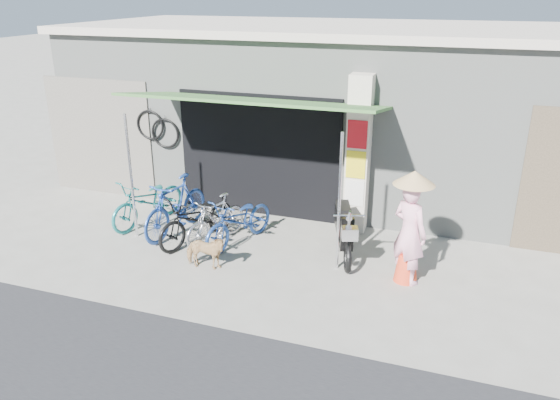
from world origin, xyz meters
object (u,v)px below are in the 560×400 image
(bike_teal, at_px, (149,201))
(street_dog, at_px, (205,252))
(bike_silver, at_px, (216,220))
(nun, at_px, (410,229))
(bike_black, at_px, (197,219))
(bike_navy, at_px, (240,221))
(bike_blue, at_px, (176,206))
(moped, at_px, (344,229))

(bike_teal, distance_m, street_dog, 2.33)
(bike_silver, relative_size, nun, 0.81)
(bike_black, distance_m, bike_silver, 0.35)
(bike_silver, bearing_deg, bike_teal, -174.15)
(nun, bearing_deg, bike_teal, 26.01)
(bike_navy, bearing_deg, bike_silver, -151.28)
(bike_navy, xyz_separation_m, street_dog, (-0.17, -1.07, -0.15))
(bike_blue, height_order, nun, nun)
(moped, bearing_deg, bike_navy, 169.46)
(bike_teal, xyz_separation_m, bike_navy, (2.07, -0.28, -0.02))
(bike_silver, relative_size, street_dog, 2.08)
(bike_blue, xyz_separation_m, bike_silver, (0.90, -0.14, -0.10))
(bike_navy, bearing_deg, nun, 10.90)
(bike_black, distance_m, street_dog, 1.08)
(bike_teal, xyz_separation_m, bike_blue, (0.74, -0.22, 0.07))
(bike_black, height_order, street_dog, bike_black)
(bike_navy, distance_m, nun, 3.11)
(bike_silver, relative_size, bike_navy, 0.86)
(bike_black, height_order, bike_navy, bike_black)
(street_dog, bearing_deg, bike_silver, 8.91)
(bike_blue, bearing_deg, bike_silver, -0.03)
(moped, bearing_deg, bike_teal, 161.46)
(bike_silver, bearing_deg, bike_navy, 29.04)
(bike_silver, height_order, bike_navy, bike_navy)
(bike_teal, distance_m, moped, 3.96)
(bike_teal, height_order, moped, moped)
(bike_blue, xyz_separation_m, moped, (3.22, 0.19, -0.09))
(bike_silver, distance_m, bike_navy, 0.44)
(nun, bearing_deg, street_dog, 45.42)
(bike_blue, relative_size, nun, 0.99)
(bike_blue, bearing_deg, bike_black, -13.69)
(bike_black, relative_size, bike_silver, 1.18)
(bike_black, xyz_separation_m, street_dog, (0.59, -0.89, -0.16))
(bike_navy, bearing_deg, bike_black, -148.89)
(nun, bearing_deg, moped, 5.02)
(street_dog, bearing_deg, bike_navy, -14.91)
(bike_silver, distance_m, street_dog, 1.03)
(bike_black, relative_size, moped, 1.02)
(bike_black, relative_size, nun, 0.96)
(bike_teal, height_order, bike_blue, bike_blue)
(bike_black, height_order, moped, moped)
(bike_teal, bearing_deg, bike_blue, -1.03)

